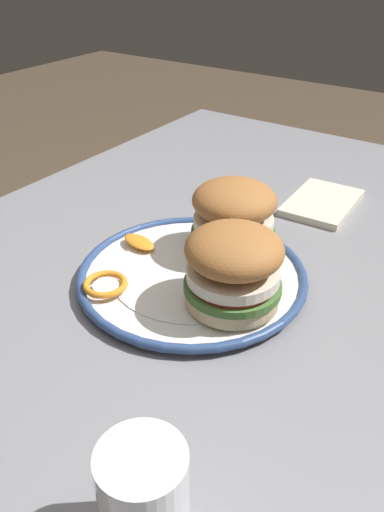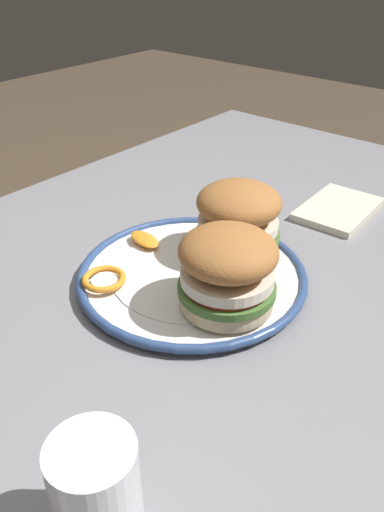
# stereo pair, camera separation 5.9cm
# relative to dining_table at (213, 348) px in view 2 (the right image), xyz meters

# --- Properties ---
(dining_table) EXTENTS (1.36, 0.95, 0.74)m
(dining_table) POSITION_rel_dining_table_xyz_m (0.00, 0.00, 0.00)
(dining_table) COLOR gray
(dining_table) RESTS_ON ground
(dinner_plate) EXTENTS (0.31, 0.31, 0.02)m
(dinner_plate) POSITION_rel_dining_table_xyz_m (0.01, 0.04, 0.10)
(dinner_plate) COLOR white
(dinner_plate) RESTS_ON dining_table
(sandwich_half_left) EXTENTS (0.16, 0.16, 0.10)m
(sandwich_half_left) POSITION_rel_dining_table_xyz_m (0.09, 0.03, 0.16)
(sandwich_half_left) COLOR beige
(sandwich_half_left) RESTS_ON dinner_plate
(sandwich_half_right) EXTENTS (0.16, 0.16, 0.10)m
(sandwich_half_right) POSITION_rel_dining_table_xyz_m (-0.02, -0.03, 0.16)
(sandwich_half_right) COLOR beige
(sandwich_half_right) RESTS_ON dinner_plate
(orange_peel_curled) EXTENTS (0.07, 0.07, 0.01)m
(orange_peel_curled) POSITION_rel_dining_table_xyz_m (-0.09, 0.11, 0.11)
(orange_peel_curled) COLOR orange
(orange_peel_curled) RESTS_ON dinner_plate
(orange_peel_strip_long) EXTENTS (0.04, 0.06, 0.01)m
(orange_peel_strip_long) POSITION_rel_dining_table_xyz_m (0.02, 0.14, 0.11)
(orange_peel_strip_long) COLOR orange
(orange_peel_strip_long) RESTS_ON dinner_plate
(drinking_glass) EXTENTS (0.07, 0.07, 0.10)m
(drinking_glass) POSITION_rel_dining_table_xyz_m (-0.30, -0.12, 0.13)
(drinking_glass) COLOR white
(drinking_glass) RESTS_ON dining_table
(folded_napkin) EXTENTS (0.16, 0.11, 0.01)m
(folded_napkin) POSITION_rel_dining_table_xyz_m (0.32, -0.01, 0.10)
(folded_napkin) COLOR beige
(folded_napkin) RESTS_ON dining_table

